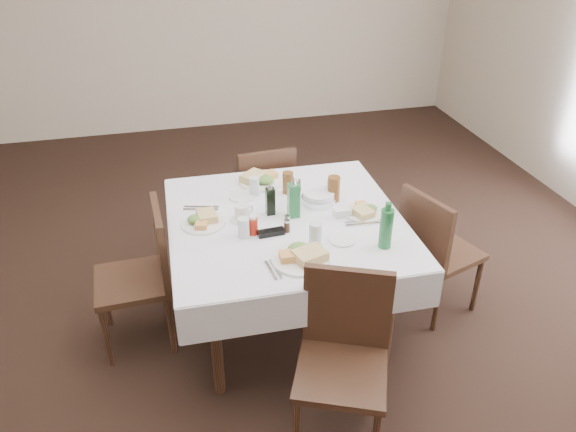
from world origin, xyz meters
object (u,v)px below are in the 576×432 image
object	(u,v)px
water_w	(244,228)
oil_cruet_dark	(270,200)
dining_table	(286,231)
water_e	(332,189)
water_n	(254,186)
water_s	(316,234)
bread_basket	(318,197)
coffee_mug	(242,213)
chair_north	(264,193)
chair_west	(146,268)
ketchup_bottle	(253,225)
green_bottle	(386,228)
chair_south	(344,347)
chair_east	(433,246)
oil_cruet_green	(294,199)

from	to	relation	value
water_w	oil_cruet_dark	xyz separation A→B (m)	(0.19, 0.21, 0.03)
dining_table	water_e	world-z (taller)	water_e
dining_table	water_w	distance (m)	0.33
water_n	water_s	world-z (taller)	water_s
water_w	oil_cruet_dark	size ratio (longest dim) A/B	0.55
bread_basket	coffee_mug	size ratio (longest dim) A/B	1.48
chair_north	water_n	world-z (taller)	water_n
dining_table	chair_west	bearing A→B (deg)	175.00
water_n	water_w	bearing A→B (deg)	-107.83
oil_cruet_dark	ketchup_bottle	bearing A→B (deg)	-125.91
water_s	green_bottle	world-z (taller)	green_bottle
dining_table	chair_south	size ratio (longest dim) A/B	1.52
chair_east	ketchup_bottle	world-z (taller)	ketchup_bottle
chair_east	oil_cruet_dark	world-z (taller)	oil_cruet_dark
water_w	oil_cruet_green	distance (m)	0.35
bread_basket	oil_cruet_dark	xyz separation A→B (m)	(-0.31, -0.07, 0.06)
chair_north	water_e	distance (m)	0.78
water_n	green_bottle	bearing A→B (deg)	-52.53
water_n	coffee_mug	world-z (taller)	water_n
water_n	bread_basket	bearing A→B (deg)	-27.26
chair_south	chair_west	size ratio (longest dim) A/B	1.01
dining_table	bread_basket	size ratio (longest dim) A/B	6.54
water_e	green_bottle	world-z (taller)	green_bottle
chair_west	water_w	size ratio (longest dim) A/B	7.71
chair_north	oil_cruet_dark	xyz separation A→B (m)	(-0.11, -0.75, 0.36)
chair_south	green_bottle	world-z (taller)	green_bottle
green_bottle	dining_table	bearing A→B (deg)	137.74
chair_south	water_n	xyz separation A→B (m)	(-0.20, 1.15, 0.31)
water_s	ketchup_bottle	distance (m)	0.35
oil_cruet_dark	water_e	bearing A→B (deg)	14.40
water_e	bread_basket	size ratio (longest dim) A/B	0.58
chair_west	coffee_mug	world-z (taller)	chair_west
water_w	ketchup_bottle	xyz separation A→B (m)	(0.05, 0.02, -0.00)
water_e	coffee_mug	size ratio (longest dim) A/B	0.85
water_e	oil_cruet_dark	distance (m)	0.42
chair_west	chair_north	bearing A→B (deg)	41.52
chair_south	water_e	bearing A→B (deg)	76.26
chair_north	dining_table	bearing A→B (deg)	-92.59
water_s	bread_basket	bearing A→B (deg)	71.42
chair_south	coffee_mug	size ratio (longest dim) A/B	6.36
dining_table	chair_west	distance (m)	0.84
water_e	oil_cruet_green	bearing A→B (deg)	-150.17
dining_table	chair_north	distance (m)	0.85
water_n	oil_cruet_dark	bearing A→B (deg)	-79.64
chair_east	water_n	bearing A→B (deg)	157.45
coffee_mug	green_bottle	distance (m)	0.82
chair_north	green_bottle	distance (m)	1.35
chair_east	bread_basket	distance (m)	0.78
oil_cruet_green	oil_cruet_dark	bearing A→B (deg)	155.44
water_s	chair_north	bearing A→B (deg)	92.73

